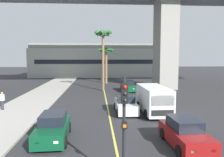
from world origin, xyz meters
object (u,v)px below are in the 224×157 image
car_queue_front (185,134)px  pedestrian_mid_block (2,101)px  palm_tree_near_median (103,42)px  palm_tree_mid_median (106,55)px  car_queue_fourth (126,104)px  delivery_van (154,99)px  car_queue_third (128,86)px  traffic_light_median_near (124,117)px  car_queue_second (53,128)px

car_queue_front → pedestrian_mid_block: (-13.29, 8.71, 0.28)m
palm_tree_near_median → palm_tree_mid_median: size_ratio=1.33×
car_queue_fourth → delivery_van: delivery_van is taller
car_queue_third → palm_tree_near_median: palm_tree_near_median is taller
palm_tree_mid_median → car_queue_fourth: bearing=-87.8°
car_queue_fourth → palm_tree_mid_median: 22.07m
traffic_light_median_near → pedestrian_mid_block: 15.59m
car_queue_third → car_queue_fourth: (-1.92, -12.14, 0.00)m
car_queue_front → palm_tree_mid_median: (-3.11, 29.18, 4.48)m
car_queue_third → car_queue_fourth: size_ratio=1.01×
car_queue_third → delivery_van: (0.42, -12.70, 0.57)m
car_queue_third → pedestrian_mid_block: bearing=-139.6°
car_queue_third → car_queue_fourth: 12.29m
car_queue_front → traffic_light_median_near: traffic_light_median_near is taller
traffic_light_median_near → palm_tree_mid_median: (0.67, 32.70, 2.49)m
palm_tree_near_median → palm_tree_mid_median: bearing=84.8°
traffic_light_median_near → palm_tree_near_median: 24.31m
car_queue_front → car_queue_fourth: bearing=106.6°
car_queue_fourth → palm_tree_near_median: 14.38m
car_queue_third → pedestrian_mid_block: pedestrian_mid_block is taller
car_queue_fourth → traffic_light_median_near: bearing=-97.7°
car_queue_third → palm_tree_near_median: 7.26m
car_queue_front → palm_tree_mid_median: palm_tree_mid_median is taller
car_queue_third → pedestrian_mid_block: 17.01m
delivery_van → palm_tree_mid_median: 22.72m
delivery_van → palm_tree_mid_median: bearing=98.2°
car_queue_fourth → car_queue_third: bearing=81.0°
delivery_van → car_queue_fourth: bearing=166.6°
car_queue_front → pedestrian_mid_block: bearing=146.8°
car_queue_front → palm_tree_near_median: size_ratio=0.47×
car_queue_third → delivery_van: bearing=-88.1°
car_queue_second → pedestrian_mid_block: bearing=129.3°
car_queue_fourth → palm_tree_mid_median: size_ratio=0.62×
car_queue_third → palm_tree_near_median: size_ratio=0.47×
car_queue_second → traffic_light_median_near: traffic_light_median_near is taller
car_queue_second → palm_tree_near_median: size_ratio=0.48×
car_queue_third → traffic_light_median_near: size_ratio=0.98×
car_queue_second → palm_tree_mid_median: size_ratio=0.63×
car_queue_second → car_queue_fourth: same height
pedestrian_mid_block → car_queue_second: bearing=-50.7°
car_queue_third → traffic_light_median_near: traffic_light_median_near is taller
car_queue_fourth → delivery_van: size_ratio=0.78×
palm_tree_mid_median → palm_tree_near_median: bearing=-95.2°
traffic_light_median_near → palm_tree_mid_median: palm_tree_mid_median is taller
delivery_van → traffic_light_median_near: 11.32m
car_queue_second → car_queue_fourth: size_ratio=1.01×
car_queue_fourth → pedestrian_mid_block: 11.09m
palm_tree_near_median → delivery_van: bearing=-73.4°
car_queue_front → traffic_light_median_near: (-3.77, -3.52, 1.99)m
car_queue_front → palm_tree_near_median: 21.71m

